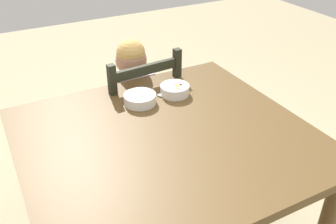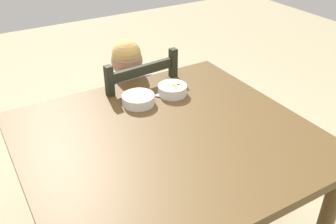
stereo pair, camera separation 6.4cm
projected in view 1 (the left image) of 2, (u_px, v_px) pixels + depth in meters
The scene contains 6 objects.
dining_table at pixel (167, 154), 1.62m from camera, with size 1.19×1.09×0.75m.
dining_chair at pixel (136, 122), 2.22m from camera, with size 0.45×0.45×0.91m.
child_figure at pixel (135, 96), 2.12m from camera, with size 0.32×0.31×0.95m.
bowl_of_peas at pixel (140, 99), 1.79m from camera, with size 0.15×0.15×0.05m.
bowl_of_carrots at pixel (175, 90), 1.86m from camera, with size 0.14×0.14×0.05m.
spoon at pixel (166, 96), 1.85m from camera, with size 0.11×0.11×0.01m.
Camera 1 is at (-0.60, -1.14, 1.65)m, focal length 40.30 mm.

